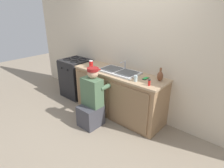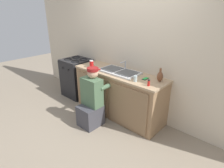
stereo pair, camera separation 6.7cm
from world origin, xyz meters
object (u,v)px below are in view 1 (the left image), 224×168
(stove_range, at_px, (76,78))
(soda_cup_red, at_px, (91,64))
(water_glass, at_px, (136,79))
(sink_double_basin, at_px, (119,71))
(vase_decorative, at_px, (160,76))
(cell_phone, at_px, (146,78))
(spice_bottle_red, at_px, (149,83))
(plumber_person, at_px, (92,102))

(stove_range, relative_size, soda_cup_red, 6.13)
(water_glass, bearing_deg, stove_range, 174.60)
(stove_range, height_order, soda_cup_red, soda_cup_red)
(sink_double_basin, xyz_separation_m, stove_range, (-1.35, -0.00, -0.47))
(vase_decorative, bearing_deg, cell_phone, -164.74)
(soda_cup_red, relative_size, water_glass, 1.52)
(sink_double_basin, distance_m, soda_cup_red, 0.63)
(water_glass, height_order, vase_decorative, vase_decorative)
(stove_range, distance_m, water_glass, 1.93)
(soda_cup_red, bearing_deg, vase_decorative, 10.65)
(stove_range, xyz_separation_m, spice_bottle_red, (2.13, -0.18, 0.50))
(soda_cup_red, bearing_deg, sink_double_basin, 14.88)
(soda_cup_red, height_order, water_glass, soda_cup_red)
(cell_phone, bearing_deg, soda_cup_red, -170.29)
(stove_range, xyz_separation_m, soda_cup_red, (0.75, -0.16, 0.53))
(spice_bottle_red, distance_m, cell_phone, 0.31)
(spice_bottle_red, bearing_deg, plumber_person, -154.42)
(stove_range, xyz_separation_m, water_glass, (1.86, -0.18, 0.50))
(sink_double_basin, bearing_deg, vase_decorative, 7.39)
(soda_cup_red, distance_m, spice_bottle_red, 1.38)
(vase_decorative, bearing_deg, stove_range, -177.17)
(plumber_person, xyz_separation_m, water_glass, (0.64, 0.44, 0.50))
(cell_phone, bearing_deg, plumber_person, -136.61)
(stove_range, height_order, vase_decorative, vase_decorative)
(soda_cup_red, bearing_deg, cell_phone, 9.71)
(spice_bottle_red, relative_size, vase_decorative, 0.46)
(sink_double_basin, distance_m, cell_phone, 0.57)
(water_glass, bearing_deg, spice_bottle_red, -1.89)
(water_glass, xyz_separation_m, cell_phone, (0.06, 0.22, -0.04))
(vase_decorative, distance_m, cell_phone, 0.26)
(soda_cup_red, distance_m, cell_phone, 1.19)
(plumber_person, xyz_separation_m, spice_bottle_red, (0.90, 0.43, 0.50))
(vase_decorative, bearing_deg, water_glass, -136.41)
(sink_double_basin, relative_size, soda_cup_red, 5.26)
(stove_range, xyz_separation_m, vase_decorative, (2.16, 0.11, 0.54))
(plumber_person, height_order, vase_decorative, vase_decorative)
(sink_double_basin, xyz_separation_m, soda_cup_red, (-0.61, -0.16, 0.06))
(soda_cup_red, height_order, vase_decorative, vase_decorative)
(spice_bottle_red, bearing_deg, stove_range, 175.04)
(spice_bottle_red, height_order, vase_decorative, vase_decorative)
(spice_bottle_red, xyz_separation_m, vase_decorative, (0.03, 0.29, 0.04))
(plumber_person, bearing_deg, soda_cup_red, 136.31)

